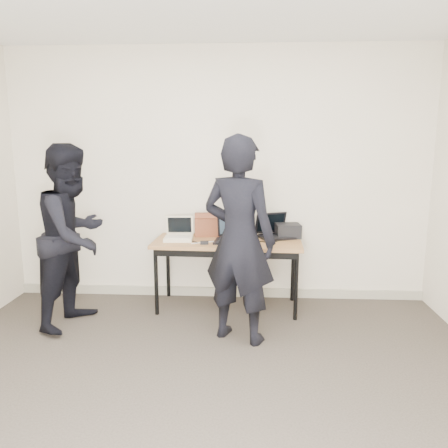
# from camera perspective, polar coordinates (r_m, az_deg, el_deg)

# --- Properties ---
(room) EXTENTS (4.60, 4.60, 2.80)m
(room) POSITION_cam_1_polar(r_m,az_deg,el_deg) (2.49, -4.36, 2.09)
(room) COLOR #3F3730
(room) RESTS_ON ground
(desk) EXTENTS (1.53, 0.71, 0.72)m
(desk) POSITION_cam_1_polar(r_m,az_deg,el_deg) (4.47, 0.45, -2.93)
(desk) COLOR #98673A
(desk) RESTS_ON ground
(laptop_beige) EXTENTS (0.30, 0.29, 0.23)m
(laptop_beige) POSITION_cam_1_polar(r_m,az_deg,el_deg) (4.53, -5.92, -1.44)
(laptop_beige) COLOR beige
(laptop_beige) RESTS_ON desk
(laptop_center) EXTENTS (0.36, 0.35, 0.26)m
(laptop_center) POSITION_cam_1_polar(r_m,az_deg,el_deg) (4.42, 1.06, -1.54)
(laptop_center) COLOR black
(laptop_center) RESTS_ON desk
(laptop_right) EXTENTS (0.44, 0.43, 0.25)m
(laptop_right) POSITION_cam_1_polar(r_m,az_deg,el_deg) (4.64, 6.61, -1.02)
(laptop_right) COLOR black
(laptop_right) RESTS_ON desk
(leather_satchel) EXTENTS (0.38, 0.21, 0.25)m
(leather_satchel) POSITION_cam_1_polar(r_m,az_deg,el_deg) (4.67, -1.61, -0.01)
(leather_satchel) COLOR brown
(leather_satchel) RESTS_ON desk
(tissue) EXTENTS (0.14, 0.11, 0.08)m
(tissue) POSITION_cam_1_polar(r_m,az_deg,el_deg) (4.64, -1.26, 1.90)
(tissue) COLOR white
(tissue) RESTS_ON leather_satchel
(equipment_box) EXTENTS (0.27, 0.24, 0.14)m
(equipment_box) POSITION_cam_1_polar(r_m,az_deg,el_deg) (4.65, 8.35, -0.86)
(equipment_box) COLOR black
(equipment_box) RESTS_ON desk
(power_brick) EXTENTS (0.08, 0.06, 0.03)m
(power_brick) POSITION_cam_1_polar(r_m,az_deg,el_deg) (4.31, -2.58, -2.46)
(power_brick) COLOR black
(power_brick) RESTS_ON desk
(cables) EXTENTS (1.16, 0.43, 0.01)m
(cables) POSITION_cam_1_polar(r_m,az_deg,el_deg) (4.46, 1.05, -2.15)
(cables) COLOR black
(cables) RESTS_ON desk
(person_typist) EXTENTS (0.77, 0.65, 1.78)m
(person_typist) POSITION_cam_1_polar(r_m,az_deg,el_deg) (3.72, 1.96, -2.14)
(person_typist) COLOR black
(person_typist) RESTS_ON ground
(person_observer) EXTENTS (0.83, 0.96, 1.70)m
(person_observer) POSITION_cam_1_polar(r_m,az_deg,el_deg) (4.30, -19.06, -1.48)
(person_observer) COLOR black
(person_observer) RESTS_ON ground
(baseboard) EXTENTS (4.50, 0.03, 0.10)m
(baseboard) POSITION_cam_1_polar(r_m,az_deg,el_deg) (4.98, -0.76, -8.83)
(baseboard) COLOR #A39D87
(baseboard) RESTS_ON ground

